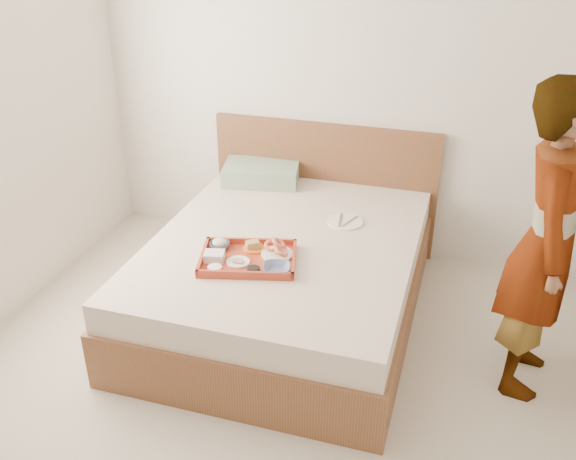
% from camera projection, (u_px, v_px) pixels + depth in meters
% --- Properties ---
extents(ground, '(3.50, 4.00, 0.01)m').
position_uv_depth(ground, '(241.00, 423.00, 3.19)').
color(ground, beige).
rests_on(ground, ground).
extents(wall_back, '(3.50, 0.01, 2.60)m').
position_uv_depth(wall_back, '(340.00, 74.00, 4.28)').
color(wall_back, silver).
rests_on(wall_back, ground).
extents(bed, '(1.65, 2.00, 0.53)m').
position_uv_depth(bed, '(285.00, 276.00, 3.93)').
color(bed, brown).
rests_on(bed, ground).
extents(headboard, '(1.65, 0.06, 0.95)m').
position_uv_depth(headboard, '(324.00, 186.00, 4.66)').
color(headboard, brown).
rests_on(headboard, ground).
extents(pillow, '(0.59, 0.46, 0.13)m').
position_uv_depth(pillow, '(261.00, 173.00, 4.56)').
color(pillow, gray).
rests_on(pillow, bed).
extents(tray, '(0.61, 0.51, 0.05)m').
position_uv_depth(tray, '(248.00, 258.00, 3.56)').
color(tray, '#AB381C').
rests_on(tray, bed).
extents(prawn_plate, '(0.22, 0.22, 0.01)m').
position_uv_depth(prawn_plate, '(277.00, 254.00, 3.61)').
color(prawn_plate, white).
rests_on(prawn_plate, tray).
extents(navy_bowl_big, '(0.18, 0.18, 0.04)m').
position_uv_depth(navy_bowl_big, '(277.00, 269.00, 3.44)').
color(navy_bowl_big, navy).
rests_on(navy_bowl_big, tray).
extents(sauce_dish, '(0.09, 0.09, 0.03)m').
position_uv_depth(sauce_dish, '(253.00, 270.00, 3.43)').
color(sauce_dish, black).
rests_on(sauce_dish, tray).
extents(meat_plate, '(0.16, 0.16, 0.01)m').
position_uv_depth(meat_plate, '(238.00, 262.00, 3.53)').
color(meat_plate, white).
rests_on(meat_plate, tray).
extents(bread_plate, '(0.16, 0.16, 0.01)m').
position_uv_depth(bread_plate, '(254.00, 248.00, 3.67)').
color(bread_plate, orange).
rests_on(bread_plate, tray).
extents(salad_bowl, '(0.14, 0.14, 0.04)m').
position_uv_depth(salad_bowl, '(220.00, 245.00, 3.67)').
color(salad_bowl, navy).
rests_on(salad_bowl, tray).
extents(plastic_tub, '(0.13, 0.12, 0.05)m').
position_uv_depth(plastic_tub, '(214.00, 256.00, 3.55)').
color(plastic_tub, silver).
rests_on(plastic_tub, tray).
extents(cheese_round, '(0.09, 0.09, 0.03)m').
position_uv_depth(cheese_round, '(215.00, 269.00, 3.45)').
color(cheese_round, white).
rests_on(cheese_round, tray).
extents(dinner_plate, '(0.26, 0.26, 0.01)m').
position_uv_depth(dinner_plate, '(345.00, 222.00, 4.00)').
color(dinner_plate, white).
rests_on(dinner_plate, bed).
extents(person, '(0.47, 0.65, 1.68)m').
position_uv_depth(person, '(548.00, 243.00, 3.13)').
color(person, beige).
rests_on(person, ground).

